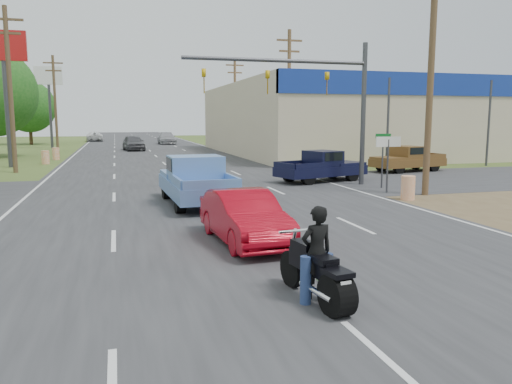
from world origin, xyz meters
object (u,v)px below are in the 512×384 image
object	(u,v)px
distant_car_silver	(167,138)
distant_car_white	(95,137)
motorcycle	(318,275)
navy_pickup	(323,166)
rider	(317,258)
brown_pickup	(407,159)
distant_car_grey	(134,143)
blue_pickup	(195,180)
red_convertible	(244,218)

from	to	relation	value
distant_car_silver	distant_car_white	distance (m)	15.36
motorcycle	navy_pickup	size ratio (longest dim) A/B	0.44
rider	brown_pickup	distance (m)	24.38
distant_car_grey	distant_car_white	distance (m)	25.98
brown_pickup	distant_car_white	size ratio (longest dim) A/B	1.00
distant_car_white	distant_car_silver	bearing A→B (deg)	127.36
distant_car_silver	blue_pickup	bearing A→B (deg)	-94.72
blue_pickup	navy_pickup	size ratio (longest dim) A/B	1.09
rider	brown_pickup	bearing A→B (deg)	-134.38
red_convertible	navy_pickup	world-z (taller)	navy_pickup
rider	distant_car_silver	world-z (taller)	rider
motorcycle	rider	xyz separation A→B (m)	(-0.01, 0.07, 0.31)
rider	distant_car_grey	size ratio (longest dim) A/B	0.35
navy_pickup	brown_pickup	bearing A→B (deg)	97.67
motorcycle	navy_pickup	distance (m)	18.03
rider	blue_pickup	bearing A→B (deg)	-96.25
motorcycle	navy_pickup	bearing A→B (deg)	58.09
brown_pickup	distant_car_grey	bearing A→B (deg)	18.68
distant_car_white	brown_pickup	bearing A→B (deg)	109.59
motorcycle	distant_car_silver	size ratio (longest dim) A/B	0.44
rider	motorcycle	bearing A→B (deg)	90.00
red_convertible	rider	world-z (taller)	rider
red_convertible	blue_pickup	world-z (taller)	blue_pickup
blue_pickup	brown_pickup	distance (m)	17.02
rider	red_convertible	bearing A→B (deg)	-96.60
navy_pickup	distant_car_grey	bearing A→B (deg)	179.05
motorcycle	blue_pickup	world-z (taller)	blue_pickup
distant_car_grey	distant_car_white	world-z (taller)	distant_car_grey
distant_car_grey	distant_car_white	xyz separation A→B (m)	(-4.88, 25.52, -0.11)
blue_pickup	brown_pickup	bearing A→B (deg)	27.79
rider	distant_car_silver	distance (m)	60.54
rider	distant_car_grey	distance (m)	46.84
navy_pickup	distant_car_white	distance (m)	57.51
red_convertible	distant_car_grey	bearing A→B (deg)	87.89
rider	distant_car_white	size ratio (longest dim) A/B	0.33
rider	distant_car_white	xyz separation A→B (m)	(-6.42, 72.34, -0.12)
motorcycle	distant_car_grey	distance (m)	46.91
rider	distant_car_white	distance (m)	72.62
distant_car_grey	red_convertible	bearing A→B (deg)	-94.79
motorcycle	distant_car_white	bearing A→B (deg)	86.65
blue_pickup	distant_car_white	world-z (taller)	blue_pickup
red_convertible	distant_car_white	size ratio (longest dim) A/B	0.82
brown_pickup	distant_car_grey	world-z (taller)	distant_car_grey
motorcycle	navy_pickup	xyz separation A→B (m)	(7.18, 16.53, 0.30)
red_convertible	distant_car_grey	world-z (taller)	distant_car_grey
brown_pickup	distant_car_white	xyz separation A→B (m)	(-20.74, 52.60, -0.10)
blue_pickup	distant_car_silver	size ratio (longest dim) A/B	1.06
rider	blue_pickup	distance (m)	11.23
distant_car_silver	distant_car_white	world-z (taller)	distant_car_silver
red_convertible	distant_car_grey	distance (m)	42.24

